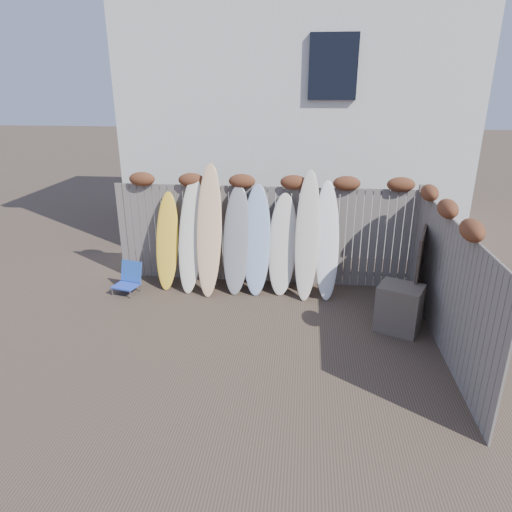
# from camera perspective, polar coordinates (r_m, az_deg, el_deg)

# --- Properties ---
(ground) EXTENTS (80.00, 80.00, 0.00)m
(ground) POSITION_cam_1_polar(r_m,az_deg,el_deg) (7.44, -1.02, -10.49)
(ground) COLOR #493A2D
(back_fence) EXTENTS (6.05, 0.28, 2.24)m
(back_fence) POSITION_cam_1_polar(r_m,az_deg,el_deg) (9.14, 1.19, 3.67)
(back_fence) COLOR slate
(back_fence) RESTS_ON ground
(right_fence) EXTENTS (0.28, 4.40, 2.24)m
(right_fence) POSITION_cam_1_polar(r_m,az_deg,el_deg) (7.43, 22.79, -2.38)
(right_fence) COLOR slate
(right_fence) RESTS_ON ground
(house) EXTENTS (8.50, 5.50, 6.33)m
(house) POSITION_cam_1_polar(r_m,az_deg,el_deg) (12.84, 5.03, 17.60)
(house) COLOR silver
(house) RESTS_ON ground
(beach_chair) EXTENTS (0.55, 0.57, 0.60)m
(beach_chair) POSITION_cam_1_polar(r_m,az_deg,el_deg) (9.31, -15.63, -2.73)
(beach_chair) COLOR blue
(beach_chair) RESTS_ON ground
(wooden_crate) EXTENTS (0.85, 0.79, 0.79)m
(wooden_crate) POSITION_cam_1_polar(r_m,az_deg,el_deg) (7.92, 17.45, -6.21)
(wooden_crate) COLOR brown
(wooden_crate) RESTS_ON ground
(lattice_panel) EXTENTS (0.35, 0.99, 1.54)m
(lattice_panel) POSITION_cam_1_polar(r_m,az_deg,el_deg) (8.38, 19.62, -2.18)
(lattice_panel) COLOR #31281D
(lattice_panel) RESTS_ON ground
(surfboard_0) EXTENTS (0.45, 0.67, 1.89)m
(surfboard_0) POSITION_cam_1_polar(r_m,az_deg,el_deg) (9.21, -11.04, 1.86)
(surfboard_0) COLOR yellow
(surfboard_0) RESTS_ON ground
(surfboard_1) EXTENTS (0.56, 0.82, 2.21)m
(surfboard_1) POSITION_cam_1_polar(r_m,az_deg,el_deg) (8.97, -8.13, 2.62)
(surfboard_1) COLOR white
(surfboard_1) RESTS_ON ground
(surfboard_2) EXTENTS (0.50, 0.87, 2.47)m
(surfboard_2) POSITION_cam_1_polar(r_m,az_deg,el_deg) (8.78, -5.89, 3.20)
(surfboard_2) COLOR #EFA272
(surfboard_2) RESTS_ON ground
(surfboard_3) EXTENTS (0.55, 0.74, 2.06)m
(surfboard_3) POSITION_cam_1_polar(r_m,az_deg,el_deg) (8.84, -2.46, 2.00)
(surfboard_3) COLOR gray
(surfboard_3) RESTS_ON ground
(surfboard_4) EXTENTS (0.55, 0.75, 2.08)m
(surfboard_4) POSITION_cam_1_polar(r_m,az_deg,el_deg) (8.80, 0.09, 2.02)
(surfboard_4) COLOR #93AAD2
(surfboard_4) RESTS_ON ground
(surfboard_5) EXTENTS (0.60, 0.72, 1.91)m
(surfboard_5) POSITION_cam_1_polar(r_m,az_deg,el_deg) (8.82, 3.32, 1.46)
(surfboard_5) COLOR silver
(surfboard_5) RESTS_ON ground
(surfboard_6) EXTENTS (0.50, 0.86, 2.38)m
(surfboard_6) POSITION_cam_1_polar(r_m,az_deg,el_deg) (8.63, 6.43, 2.54)
(surfboard_6) COLOR beige
(surfboard_6) RESTS_ON ground
(surfboard_7) EXTENTS (0.52, 0.80, 2.18)m
(surfboard_7) POSITION_cam_1_polar(r_m,az_deg,el_deg) (8.71, 8.86, 1.92)
(surfboard_7) COLOR white
(surfboard_7) RESTS_ON ground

